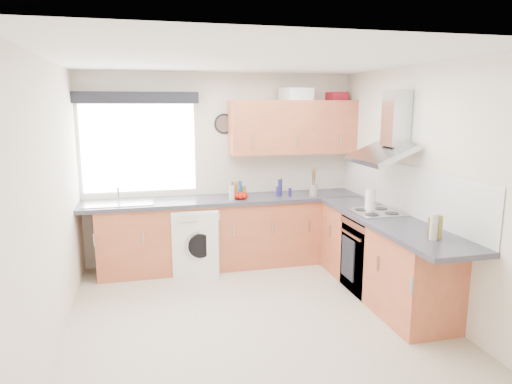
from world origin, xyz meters
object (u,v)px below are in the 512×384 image
object	(u,v)px
washing_machine	(198,239)
extractor_hood	(389,135)
oven	(374,254)
upper_cabinets	(293,127)

from	to	relation	value
washing_machine	extractor_hood	bearing A→B (deg)	-15.56
oven	upper_cabinets	size ratio (longest dim) A/B	0.50
oven	washing_machine	size ratio (longest dim) A/B	1.03
oven	upper_cabinets	bearing A→B (deg)	112.54
extractor_hood	oven	bearing A→B (deg)	180.00
oven	washing_machine	world-z (taller)	oven
extractor_hood	washing_machine	distance (m)	2.64
oven	extractor_hood	distance (m)	1.35
oven	extractor_hood	size ratio (longest dim) A/B	1.09
extractor_hood	washing_machine	world-z (taller)	extractor_hood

